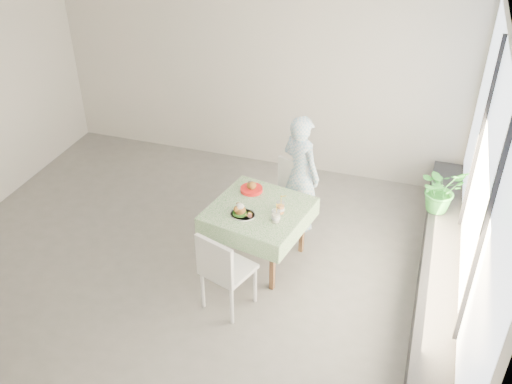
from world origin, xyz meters
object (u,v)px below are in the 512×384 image
(chair_near, at_px, (228,284))
(chair_far, at_px, (283,211))
(juice_cup_orange, at_px, (280,208))
(cafe_table, at_px, (259,228))
(potted_plant, at_px, (441,189))
(diner, at_px, (301,173))
(main_dish, at_px, (241,212))

(chair_near, bearing_deg, chair_far, 83.04)
(chair_far, xyz_separation_m, juice_cup_orange, (0.15, -0.68, 0.52))
(cafe_table, xyz_separation_m, potted_plant, (1.94, 0.97, 0.32))
(chair_near, distance_m, diner, 1.77)
(diner, relative_size, main_dish, 5.39)
(potted_plant, bearing_deg, diner, -175.02)
(chair_near, bearing_deg, potted_plant, 42.10)
(cafe_table, distance_m, potted_plant, 2.19)
(chair_far, height_order, chair_near, chair_near)
(chair_far, xyz_separation_m, potted_plant, (1.83, 0.31, 0.50))
(chair_near, xyz_separation_m, potted_plant, (2.01, 1.82, 0.48))
(diner, distance_m, main_dish, 1.11)
(chair_near, height_order, main_dish, chair_near)
(chair_far, bearing_deg, diner, 45.81)
(chair_near, distance_m, main_dish, 0.81)
(diner, xyz_separation_m, juice_cup_orange, (-0.02, -0.85, 0.03))
(chair_near, height_order, potted_plant, potted_plant)
(cafe_table, relative_size, main_dish, 4.25)
(juice_cup_orange, bearing_deg, diner, 88.90)
(chair_far, distance_m, main_dish, 1.03)
(chair_far, relative_size, main_dish, 3.23)
(potted_plant, bearing_deg, main_dish, -150.61)
(cafe_table, xyz_separation_m, chair_far, (0.11, 0.66, -0.18))
(main_dish, xyz_separation_m, potted_plant, (2.08, 1.17, -0.01))
(diner, bearing_deg, potted_plant, -144.47)
(diner, height_order, juice_cup_orange, diner)
(cafe_table, bearing_deg, chair_near, -94.94)
(cafe_table, height_order, chair_far, chair_far)
(cafe_table, xyz_separation_m, juice_cup_orange, (0.26, -0.02, 0.35))
(chair_near, relative_size, diner, 0.63)
(diner, distance_m, juice_cup_orange, 0.85)
(cafe_table, height_order, potted_plant, potted_plant)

